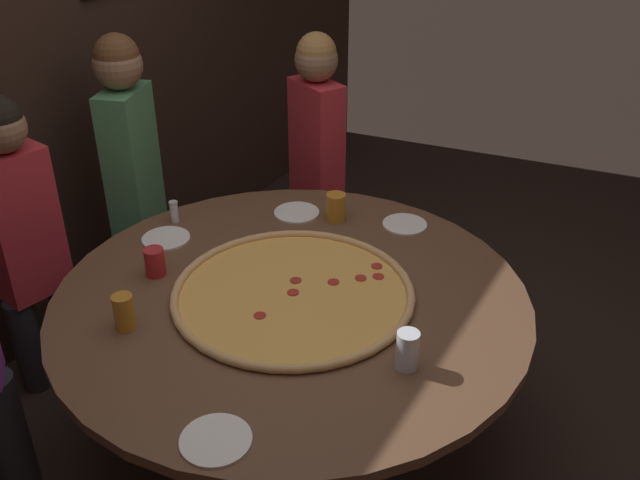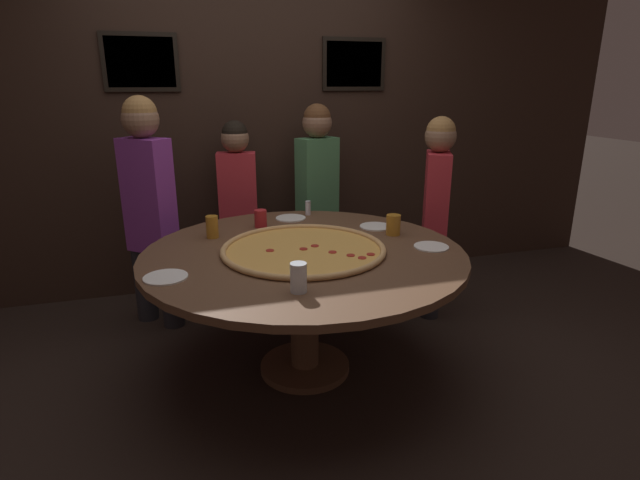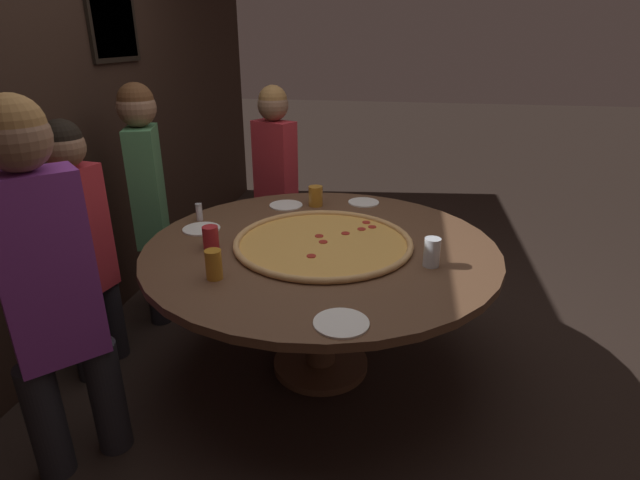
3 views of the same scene
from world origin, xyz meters
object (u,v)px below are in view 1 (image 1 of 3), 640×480
Objects in this scene: diner_far_right at (25,231)px; white_plate_beside_cup at (297,212)px; drink_cup_by_shaker at (124,312)px; diner_side_left at (317,152)px; drink_cup_centre_back at (336,207)px; drink_cup_beside_pizza at (407,350)px; diner_side_right at (133,168)px; white_plate_far_back at (216,440)px; white_plate_right_side at (166,238)px; giant_pizza at (293,293)px; white_plate_left_side at (405,224)px; drink_cup_far_right at (155,262)px; dining_table at (291,319)px; condiment_shaker at (174,212)px.

white_plate_beside_cup is at bearing 140.06° from diner_far_right.
drink_cup_by_shaker is 0.09× the size of diner_side_left.
drink_cup_centre_back is 0.60× the size of white_plate_beside_cup.
drink_cup_by_shaker is 0.96m from drink_cup_beside_pizza.
white_plate_far_back is at bearing 30.04° from diner_side_right.
white_plate_far_back is at bearing -132.91° from white_plate_right_side.
diner_far_right is at bearing 118.39° from white_plate_right_side.
giant_pizza is 4.35× the size of white_plate_far_back.
white_plate_left_side is at bearing -24.92° from drink_cup_by_shaker.
drink_cup_far_right reaches higher than white_plate_right_side.
dining_table is 0.76m from white_plate_far_back.
drink_cup_beside_pizza is (-0.16, -0.54, 0.18)m from dining_table.
white_plate_far_back is 1.42m from white_plate_left_side.
diner_side_left is at bearing 21.70° from white_plate_far_back.
dining_table is 1.30× the size of diner_far_right.
giant_pizza is 0.74m from white_plate_far_back.
drink_cup_centre_back is 1.09× the size of drink_cup_far_right.
diner_side_left is (1.09, 0.53, 0.04)m from giant_pizza.
diner_side_right is at bearing 70.27° from giant_pizza.
dining_table is 14.45× the size of drink_cup_centre_back.
drink_cup_far_right is 0.56× the size of white_plate_right_side.
white_plate_beside_cup is 0.84m from diner_side_right.
giant_pizza is at bearing 50.55° from diner_side_right.
white_plate_left_side is at bearing 2.09° from white_plate_far_back.
drink_cup_beside_pizza is 0.69× the size of white_plate_left_side.
diner_side_right reaches higher than drink_cup_beside_pizza.
diner_side_right is at bearing 49.76° from white_plate_far_back.
drink_cup_centre_back is 0.09× the size of diner_side_left.
white_plate_right_side is at bearing 133.56° from drink_cup_centre_back.
condiment_shaker is 0.07× the size of diner_side_right.
drink_cup_centre_back reaches higher than white_plate_far_back.
diner_side_left reaches higher than drink_cup_far_right.
drink_cup_beside_pizza is at bearing 100.52° from diner_far_right.
condiment_shaker is at bearing 73.06° from dining_table.
white_plate_left_side is at bearing -38.70° from drink_cup_far_right.
white_plate_right_side is 0.14× the size of diner_side_right.
diner_side_right reaches higher than giant_pizza.
diner_far_right reaches higher than white_plate_left_side.
diner_side_right is (-0.15, 0.82, 0.09)m from white_plate_beside_cup.
condiment_shaker is (-0.47, 0.88, 0.05)m from white_plate_left_side.
drink_cup_beside_pizza is at bearing -106.99° from condiment_shaker.
white_plate_right_side is 0.15× the size of diner_far_right.
giant_pizza is 6.73× the size of drink_cup_beside_pizza.
dining_table is 0.62m from drink_cup_by_shaker.
giant_pizza is 1.22m from diner_far_right.
drink_cup_centre_back is 1.36m from white_plate_far_back.
drink_cup_centre_back is 0.63× the size of white_plate_left_side.
condiment_shaker is (0.22, 0.73, 0.16)m from dining_table.
drink_cup_by_shaker is 0.76m from condiment_shaker.
dining_table is 1.25× the size of diner_side_left.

